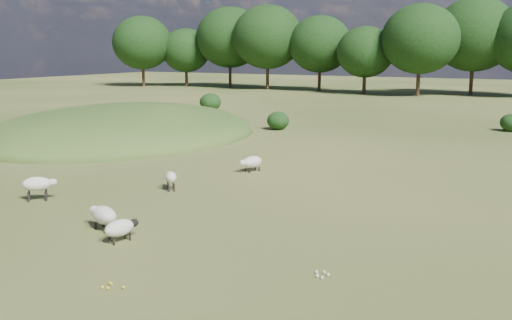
% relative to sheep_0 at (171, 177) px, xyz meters
% --- Properties ---
extents(ground, '(160.00, 160.00, 0.00)m').
position_rel_sheep_0_xyz_m(ground, '(0.47, 18.53, -0.52)').
color(ground, '#324C17').
rests_on(ground, ground).
extents(mound, '(16.00, 20.00, 4.00)m').
position_rel_sheep_0_xyz_m(mound, '(-11.53, 10.53, -0.52)').
color(mound, '#33561E').
rests_on(mound, ground).
extents(treeline, '(96.28, 14.66, 11.70)m').
position_rel_sheep_0_xyz_m(treeline, '(-0.59, 53.96, 6.05)').
color(treeline, black).
rests_on(treeline, ground).
extents(shrubs, '(26.92, 10.10, 1.59)m').
position_rel_sheep_0_xyz_m(shrubs, '(-6.18, 23.44, 0.19)').
color(shrubs, black).
rests_on(shrubs, ground).
extents(sheep_0, '(0.91, 0.99, 0.74)m').
position_rel_sheep_0_xyz_m(sheep_0, '(0.00, 0.00, 0.00)').
color(sheep_0, beige).
rests_on(sheep_0, ground).
extents(sheep_1, '(0.71, 1.19, 0.66)m').
position_rel_sheep_0_xyz_m(sheep_1, '(2.41, -5.73, -0.10)').
color(sheep_1, beige).
rests_on(sheep_1, ground).
extents(sheep_2, '(1.17, 1.12, 0.89)m').
position_rel_sheep_0_xyz_m(sheep_2, '(-3.34, -3.60, 0.11)').
color(sheep_2, beige).
rests_on(sheep_2, ground).
extents(sheep_3, '(1.38, 0.88, 0.76)m').
position_rel_sheep_0_xyz_m(sheep_3, '(1.22, -5.12, -0.04)').
color(sheep_3, beige).
rests_on(sheep_3, ground).
extents(sheep_4, '(0.88, 1.30, 0.72)m').
position_rel_sheep_0_xyz_m(sheep_4, '(1.20, 4.52, -0.07)').
color(sheep_4, beige).
rests_on(sheep_4, ground).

